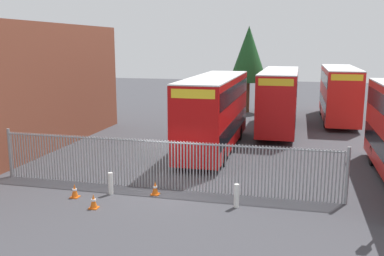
{
  "coord_description": "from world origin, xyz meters",
  "views": [
    {
      "loc": [
        5.29,
        -17.43,
        6.32
      ],
      "look_at": [
        0.0,
        4.0,
        2.0
      ],
      "focal_mm": 40.48,
      "sensor_mm": 36.0,
      "label": 1
    }
  ],
  "objects_px": {
    "double_decker_bus_behind_fence_left": "(214,110)",
    "double_decker_bus_behind_fence_right": "(279,97)",
    "double_decker_bus_far_back": "(339,92)",
    "traffic_cone_by_gate": "(94,201)",
    "bollard_near_left": "(111,183)",
    "bollard_center_front": "(237,196)",
    "traffic_cone_mid_forecourt": "(75,191)",
    "traffic_cone_near_kerb": "(155,188)"
  },
  "relations": [
    {
      "from": "double_decker_bus_behind_fence_right",
      "to": "double_decker_bus_far_back",
      "type": "height_order",
      "value": "same"
    },
    {
      "from": "double_decker_bus_behind_fence_left",
      "to": "double_decker_bus_far_back",
      "type": "xyz_separation_m",
      "value": [
        8.04,
        12.21,
        0.0
      ]
    },
    {
      "from": "bollard_near_left",
      "to": "traffic_cone_by_gate",
      "type": "bearing_deg",
      "value": -89.02
    },
    {
      "from": "double_decker_bus_far_back",
      "to": "traffic_cone_near_kerb",
      "type": "bearing_deg",
      "value": -113.51
    },
    {
      "from": "traffic_cone_near_kerb",
      "to": "bollard_near_left",
      "type": "bearing_deg",
      "value": -168.25
    },
    {
      "from": "bollard_near_left",
      "to": "traffic_cone_by_gate",
      "type": "xyz_separation_m",
      "value": [
        0.03,
        -1.67,
        -0.19
      ]
    },
    {
      "from": "double_decker_bus_behind_fence_left",
      "to": "traffic_cone_near_kerb",
      "type": "height_order",
      "value": "double_decker_bus_behind_fence_left"
    },
    {
      "from": "double_decker_bus_behind_fence_left",
      "to": "traffic_cone_mid_forecourt",
      "type": "height_order",
      "value": "double_decker_bus_behind_fence_left"
    },
    {
      "from": "bollard_near_left",
      "to": "traffic_cone_near_kerb",
      "type": "relative_size",
      "value": 1.61
    },
    {
      "from": "double_decker_bus_far_back",
      "to": "traffic_cone_by_gate",
      "type": "height_order",
      "value": "double_decker_bus_far_back"
    },
    {
      "from": "double_decker_bus_behind_fence_left",
      "to": "traffic_cone_near_kerb",
      "type": "xyz_separation_m",
      "value": [
        -0.92,
        -8.37,
        -2.13
      ]
    },
    {
      "from": "double_decker_bus_behind_fence_left",
      "to": "bollard_center_front",
      "type": "bearing_deg",
      "value": -73.62
    },
    {
      "from": "double_decker_bus_behind_fence_left",
      "to": "traffic_cone_by_gate",
      "type": "distance_m",
      "value": 10.99
    },
    {
      "from": "double_decker_bus_far_back",
      "to": "traffic_cone_near_kerb",
      "type": "relative_size",
      "value": 18.32
    },
    {
      "from": "traffic_cone_by_gate",
      "to": "traffic_cone_near_kerb",
      "type": "bearing_deg",
      "value": 48.37
    },
    {
      "from": "double_decker_bus_behind_fence_left",
      "to": "double_decker_bus_far_back",
      "type": "bearing_deg",
      "value": 56.65
    },
    {
      "from": "double_decker_bus_far_back",
      "to": "double_decker_bus_behind_fence_left",
      "type": "bearing_deg",
      "value": -123.35
    },
    {
      "from": "bollard_center_front",
      "to": "traffic_cone_mid_forecourt",
      "type": "xyz_separation_m",
      "value": [
        -6.71,
        -0.52,
        -0.19
      ]
    },
    {
      "from": "bollard_center_front",
      "to": "traffic_cone_mid_forecourt",
      "type": "relative_size",
      "value": 1.61
    },
    {
      "from": "traffic_cone_mid_forecourt",
      "to": "bollard_center_front",
      "type": "bearing_deg",
      "value": 4.41
    },
    {
      "from": "double_decker_bus_behind_fence_right",
      "to": "double_decker_bus_far_back",
      "type": "bearing_deg",
      "value": 47.47
    },
    {
      "from": "double_decker_bus_behind_fence_left",
      "to": "bollard_near_left",
      "type": "bearing_deg",
      "value": -107.58
    },
    {
      "from": "double_decker_bus_behind_fence_right",
      "to": "bollard_near_left",
      "type": "bearing_deg",
      "value": -111.29
    },
    {
      "from": "bollard_center_front",
      "to": "traffic_cone_near_kerb",
      "type": "xyz_separation_m",
      "value": [
        -3.56,
        0.61,
        -0.19
      ]
    },
    {
      "from": "bollard_near_left",
      "to": "traffic_cone_mid_forecourt",
      "type": "xyz_separation_m",
      "value": [
        -1.29,
        -0.75,
        -0.19
      ]
    },
    {
      "from": "traffic_cone_by_gate",
      "to": "traffic_cone_near_kerb",
      "type": "distance_m",
      "value": 2.75
    },
    {
      "from": "double_decker_bus_behind_fence_left",
      "to": "traffic_cone_near_kerb",
      "type": "distance_m",
      "value": 8.68
    },
    {
      "from": "traffic_cone_by_gate",
      "to": "traffic_cone_near_kerb",
      "type": "relative_size",
      "value": 1.0
    },
    {
      "from": "bollard_center_front",
      "to": "traffic_cone_by_gate",
      "type": "distance_m",
      "value": 5.58
    },
    {
      "from": "double_decker_bus_behind_fence_right",
      "to": "bollard_center_front",
      "type": "distance_m",
      "value": 16.33
    },
    {
      "from": "traffic_cone_near_kerb",
      "to": "double_decker_bus_far_back",
      "type": "bearing_deg",
      "value": 66.49
    },
    {
      "from": "traffic_cone_mid_forecourt",
      "to": "traffic_cone_near_kerb",
      "type": "relative_size",
      "value": 1.0
    },
    {
      "from": "bollard_center_front",
      "to": "traffic_cone_near_kerb",
      "type": "height_order",
      "value": "bollard_center_front"
    },
    {
      "from": "double_decker_bus_behind_fence_left",
      "to": "bollard_center_front",
      "type": "distance_m",
      "value": 9.56
    },
    {
      "from": "traffic_cone_by_gate",
      "to": "traffic_cone_mid_forecourt",
      "type": "bearing_deg",
      "value": 144.97
    },
    {
      "from": "double_decker_bus_behind_fence_left",
      "to": "double_decker_bus_behind_fence_right",
      "type": "relative_size",
      "value": 1.0
    },
    {
      "from": "bollard_near_left",
      "to": "traffic_cone_near_kerb",
      "type": "xyz_separation_m",
      "value": [
        1.86,
        0.39,
        -0.19
      ]
    },
    {
      "from": "double_decker_bus_behind_fence_left",
      "to": "traffic_cone_mid_forecourt",
      "type": "bearing_deg",
      "value": -113.17
    },
    {
      "from": "double_decker_bus_far_back",
      "to": "double_decker_bus_behind_fence_right",
      "type": "bearing_deg",
      "value": -132.53
    },
    {
      "from": "double_decker_bus_behind_fence_right",
      "to": "traffic_cone_by_gate",
      "type": "height_order",
      "value": "double_decker_bus_behind_fence_right"
    },
    {
      "from": "double_decker_bus_behind_fence_right",
      "to": "double_decker_bus_far_back",
      "type": "relative_size",
      "value": 1.0
    },
    {
      "from": "bollard_center_front",
      "to": "traffic_cone_by_gate",
      "type": "xyz_separation_m",
      "value": [
        -5.39,
        -1.44,
        -0.19
      ]
    }
  ]
}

